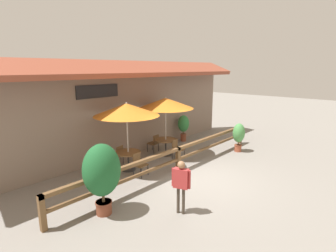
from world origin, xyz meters
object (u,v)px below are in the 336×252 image
Objects in this scene: dining_table_near at (128,155)px; chair_middle_streetside at (177,148)px; chair_middle_wallside at (154,142)px; potted_plant_broad_leaf at (239,135)px; potted_plant_corner_fern at (183,125)px; patio_umbrella_middle at (166,103)px; patio_umbrella_near at (127,110)px; chair_near_streetside at (139,163)px; chair_near_wallside at (118,155)px; pedestrian at (181,180)px; dining_table_middle at (166,142)px; potted_plant_tall_tropical at (102,172)px.

chair_middle_streetside is at bearing -13.47° from dining_table_near.
chair_middle_streetside is at bearing 83.54° from chair_middle_wallside.
chair_middle_streetside is 3.12m from potted_plant_broad_leaf.
potted_plant_corner_fern is at bearing 26.95° from chair_middle_streetside.
patio_umbrella_near is at bearing -176.30° from patio_umbrella_middle.
potted_plant_broad_leaf reaches higher than chair_near_streetside.
chair_near_streetside is 1.40m from chair_near_wallside.
patio_umbrella_middle is 2.90m from potted_plant_corner_fern.
pedestrian is (-5.73, -4.49, 0.08)m from potted_plant_corner_fern.
chair_near_streetside is 2.36m from chair_middle_streetside.
potted_plant_broad_leaf is at bearing -35.74° from chair_middle_streetside.
dining_table_middle is at bearing -62.10° from pedestrian.
chair_near_wallside is 1.00× the size of chair_middle_wallside.
chair_middle_wallside is (-0.05, 0.70, -1.93)m from patio_umbrella_middle.
dining_table_near is (0.00, -0.00, -1.80)m from patio_umbrella_near.
chair_near_wallside is at bearing 166.62° from dining_table_middle.
potted_plant_tall_tropical is 1.31× the size of pedestrian.
chair_near_streetside is 0.61× the size of potted_plant_broad_leaf.
dining_table_near is 1.19× the size of chair_middle_streetside.
potted_plant_tall_tropical is at bearing -159.56° from chair_near_streetside.
patio_umbrella_near is at bearing 90.00° from dining_table_near.
potted_plant_broad_leaf reaches higher than chair_near_wallside.
chair_middle_streetside is at bearing -13.47° from patio_umbrella_near.
chair_middle_wallside reaches higher than dining_table_middle.
potted_plant_broad_leaf reaches higher than chair_middle_wallside.
chair_near_streetside is 5.24m from potted_plant_broad_leaf.
potted_plant_broad_leaf is at bearing -22.67° from patio_umbrella_near.
dining_table_near is 2.94m from patio_umbrella_middle.
dining_table_near is at bearing 160.46° from chair_middle_streetside.
dining_table_middle is (2.32, 0.15, -1.80)m from patio_umbrella_near.
chair_near_wallside is 4.37m from pedestrian.
patio_umbrella_middle is 2.05m from chair_middle_streetside.
dining_table_middle is 0.66× the size of pedestrian.
potted_plant_broad_leaf is at bearing -96.05° from pedestrian.
potted_plant_broad_leaf is at bearing -22.67° from dining_table_near.
patio_umbrella_middle is at bearing 90.00° from dining_table_middle.
dining_table_near is 0.38× the size of patio_umbrella_middle.
patio_umbrella_near reaches higher than chair_middle_wallside.
patio_umbrella_middle is 5.18m from pedestrian.
patio_umbrella_middle is (2.32, 0.15, 1.80)m from dining_table_near.
patio_umbrella_middle is at bearing 23.59° from potted_plant_tall_tropical.
chair_near_wallside is 5.70m from potted_plant_broad_leaf.
patio_umbrella_near is at bearing 157.33° from potted_plant_broad_leaf.
dining_table_near is 0.50× the size of potted_plant_tall_tropical.
chair_middle_streetside is 0.55× the size of pedestrian.
patio_umbrella_near is 3.18× the size of chair_middle_wallside.
chair_middle_streetside is (-0.03, -0.70, -0.13)m from dining_table_middle.
potted_plant_tall_tropical is 7.73m from potted_plant_corner_fern.
patio_umbrella_near reaches higher than pedestrian.
potted_plant_tall_tropical reaches higher than dining_table_near.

